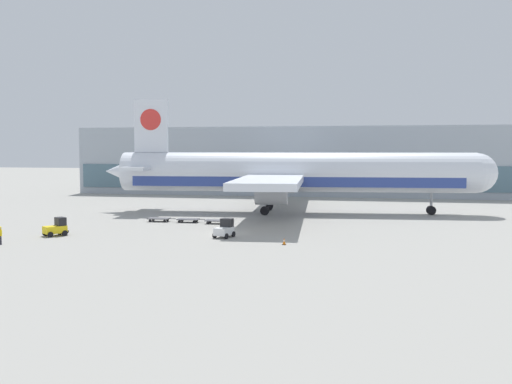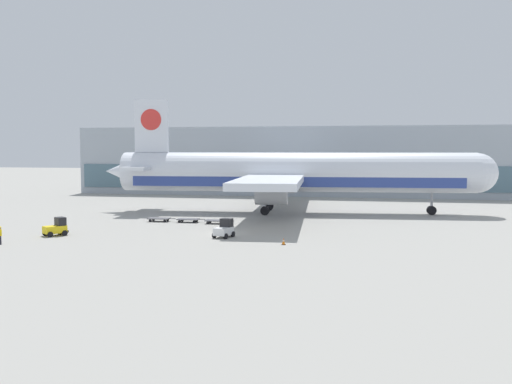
# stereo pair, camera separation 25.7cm
# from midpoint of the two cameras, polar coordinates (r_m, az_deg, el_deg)

# --- Properties ---
(ground_plane) EXTENTS (400.00, 400.00, 0.00)m
(ground_plane) POSITION_cam_midpoint_polar(r_m,az_deg,el_deg) (64.35, -2.95, -4.20)
(ground_plane) COLOR #9E9B93
(terminal_building) EXTENTS (90.00, 18.20, 14.00)m
(terminal_building) POSITION_cam_midpoint_polar(r_m,az_deg,el_deg) (122.52, 3.89, 3.14)
(terminal_building) COLOR #9EA8B2
(terminal_building) RESTS_ON ground_plane
(airplane_main) EXTENTS (58.08, 48.49, 17.00)m
(airplane_main) POSITION_cam_midpoint_polar(r_m,az_deg,el_deg) (84.69, 3.49, 1.83)
(airplane_main) COLOR silver
(airplane_main) RESTS_ON ground_plane
(baggage_tug_foreground) EXTENTS (2.14, 2.72, 2.00)m
(baggage_tug_foreground) POSITION_cam_midpoint_polar(r_m,az_deg,el_deg) (61.74, -3.06, -3.74)
(baggage_tug_foreground) COLOR silver
(baggage_tug_foreground) RESTS_ON ground_plane
(baggage_tug_mid) EXTENTS (2.64, 2.80, 2.00)m
(baggage_tug_mid) POSITION_cam_midpoint_polar(r_m,az_deg,el_deg) (66.54, -19.23, -3.39)
(baggage_tug_mid) COLOR yellow
(baggage_tug_mid) RESTS_ON ground_plane
(baggage_dolly_lead) EXTENTS (3.73, 1.62, 0.48)m
(baggage_dolly_lead) POSITION_cam_midpoint_polar(r_m,az_deg,el_deg) (75.99, -9.57, -2.64)
(baggage_dolly_lead) COLOR #56565B
(baggage_dolly_lead) RESTS_ON ground_plane
(baggage_dolly_second) EXTENTS (3.73, 1.62, 0.48)m
(baggage_dolly_second) POSITION_cam_midpoint_polar(r_m,az_deg,el_deg) (74.62, -6.69, -2.74)
(baggage_dolly_second) COLOR #56565B
(baggage_dolly_second) RESTS_ON ground_plane
(baggage_dolly_third) EXTENTS (3.73, 1.62, 0.48)m
(baggage_dolly_third) POSITION_cam_midpoint_polar(r_m,az_deg,el_deg) (72.95, -3.87, -2.88)
(baggage_dolly_third) COLOR #56565B
(baggage_dolly_third) RESTS_ON ground_plane
(ground_crew_near) EXTENTS (0.44, 0.42, 1.84)m
(ground_crew_near) POSITION_cam_midpoint_polar(r_m,az_deg,el_deg) (62.38, -24.10, -3.83)
(ground_crew_near) COLOR black
(ground_crew_near) RESTS_ON ground_plane
(traffic_cone_near) EXTENTS (0.40, 0.40, 0.68)m
(traffic_cone_near) POSITION_cam_midpoint_polar(r_m,az_deg,el_deg) (57.06, 2.90, -4.96)
(traffic_cone_near) COLOR black
(traffic_cone_near) RESTS_ON ground_plane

